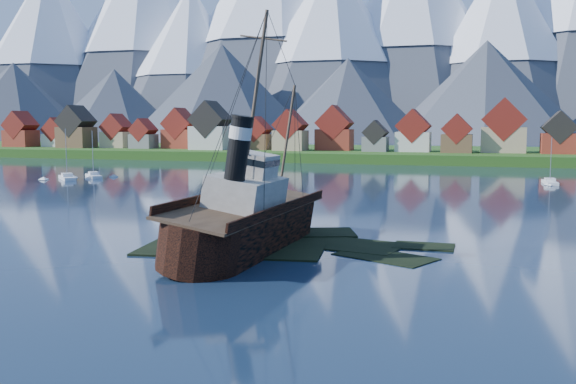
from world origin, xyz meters
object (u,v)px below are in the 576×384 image
(sailboat_a, at_px, (67,178))
(sailboat_e, at_px, (550,183))
(sailboat_c, at_px, (94,177))
(tugboat_wreck, at_px, (250,218))

(sailboat_a, xyz_separation_m, sailboat_e, (100.82, 20.08, -0.04))
(sailboat_a, relative_size, sailboat_e, 1.17)
(sailboat_c, bearing_deg, sailboat_a, -160.70)
(tugboat_wreck, height_order, sailboat_c, tugboat_wreck)
(sailboat_c, relative_size, sailboat_e, 1.12)
(tugboat_wreck, xyz_separation_m, sailboat_c, (-62.77, 66.48, -2.76))
(sailboat_a, relative_size, sailboat_c, 1.05)
(sailboat_e, bearing_deg, sailboat_c, -175.46)
(sailboat_a, xyz_separation_m, sailboat_c, (2.81, 5.81, -0.01))
(tugboat_wreck, bearing_deg, sailboat_e, 68.55)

